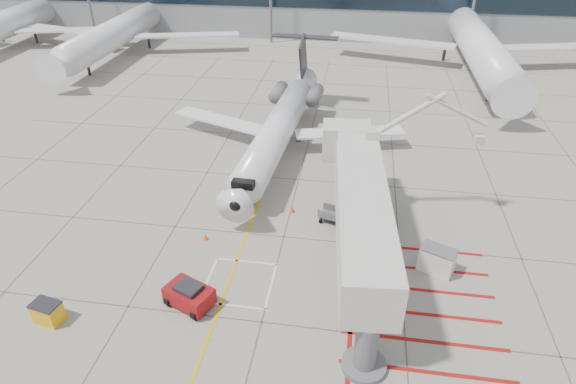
% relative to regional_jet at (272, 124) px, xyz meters
% --- Properties ---
extents(ground_plane, '(260.00, 260.00, 0.00)m').
position_rel_regional_jet_xyz_m(ground_plane, '(2.68, -14.41, -3.86)').
color(ground_plane, gray).
rests_on(ground_plane, ground).
extents(regional_jet, '(25.25, 30.93, 7.72)m').
position_rel_regional_jet_xyz_m(regional_jet, '(0.00, 0.00, 0.00)').
color(regional_jet, white).
rests_on(regional_jet, ground_plane).
extents(jet_bridge, '(11.04, 20.66, 7.98)m').
position_rel_regional_jet_xyz_m(jet_bridge, '(7.90, -13.79, 0.13)').
color(jet_bridge, silver).
rests_on(jet_bridge, ground_plane).
extents(pushback_tug, '(3.17, 2.64, 1.59)m').
position_rel_regional_jet_xyz_m(pushback_tug, '(-1.74, -17.69, -3.07)').
color(pushback_tug, maroon).
rests_on(pushback_tug, ground_plane).
extents(spill_bin, '(1.69, 1.30, 1.32)m').
position_rel_regional_jet_xyz_m(spill_bin, '(-9.24, -20.08, -3.20)').
color(spill_bin, '#F4AA0D').
rests_on(spill_bin, ground_plane).
extents(baggage_cart, '(2.14, 1.69, 1.19)m').
position_rel_regional_jet_xyz_m(baggage_cart, '(5.92, -8.09, -3.27)').
color(baggage_cart, '#55555A').
rests_on(baggage_cart, ground_plane).
extents(ground_power_unit, '(2.48, 2.04, 1.70)m').
position_rel_regional_jet_xyz_m(ground_power_unit, '(12.88, -12.39, -3.01)').
color(ground_power_unit, white).
rests_on(ground_power_unit, ground_plane).
extents(cone_nose, '(0.35, 0.35, 0.49)m').
position_rel_regional_jet_xyz_m(cone_nose, '(-2.69, -11.51, -3.62)').
color(cone_nose, '#EF5B0C').
rests_on(cone_nose, ground_plane).
extents(cone_side, '(0.36, 0.36, 0.50)m').
position_rel_regional_jet_xyz_m(cone_side, '(2.84, -7.29, -3.61)').
color(cone_side, '#E64B0C').
rests_on(cone_side, ground_plane).
extents(bg_aircraft_a, '(35.23, 39.14, 11.74)m').
position_rel_regional_jet_xyz_m(bg_aircraft_a, '(-47.09, 31.59, 2.01)').
color(bg_aircraft_a, silver).
rests_on(bg_aircraft_a, ground_plane).
extents(bg_aircraft_b, '(34.22, 38.02, 11.41)m').
position_rel_regional_jet_xyz_m(bg_aircraft_b, '(-28.13, 31.59, 1.84)').
color(bg_aircraft_b, silver).
rests_on(bg_aircraft_b, ground_plane).
extents(bg_aircraft_c, '(39.07, 43.41, 13.02)m').
position_rel_regional_jet_xyz_m(bg_aircraft_c, '(22.00, 31.59, 2.65)').
color(bg_aircraft_c, silver).
rests_on(bg_aircraft_c, ground_plane).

